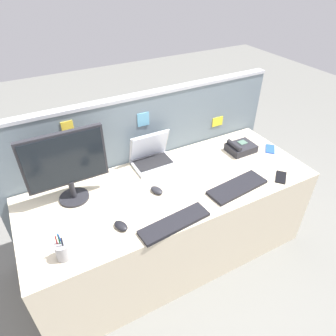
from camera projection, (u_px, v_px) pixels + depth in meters
name	position (u px, v px, depth m)	size (l,w,h in m)	color
ground_plane	(171.00, 250.00, 2.51)	(10.00, 10.00, 0.00)	slate
desk	(171.00, 221.00, 2.31)	(2.06, 0.80, 0.71)	beige
cubicle_divider	(146.00, 164.00, 2.46)	(2.22, 0.08, 1.23)	slate
desktop_monitor	(66.00, 163.00, 1.83)	(0.51, 0.19, 0.49)	#232328
laptop	(151.00, 156.00, 2.28)	(0.31, 0.24, 0.25)	#B2B5BC
desk_phone	(240.00, 148.00, 2.43)	(0.22, 0.17, 0.10)	#232328
keyboard_main	(237.00, 187.00, 2.07)	(0.44, 0.16, 0.02)	black
keyboard_spare	(175.00, 223.00, 1.79)	(0.45, 0.12, 0.02)	black
computer_mouse_right_hand	(157.00, 190.00, 2.03)	(0.06, 0.10, 0.03)	#232328
computer_mouse_left_hand	(121.00, 226.00, 1.77)	(0.06, 0.10, 0.03)	black
pen_cup	(63.00, 251.00, 1.58)	(0.08, 0.08, 0.17)	#99999E
cell_phone_blue_case	(270.00, 149.00, 2.47)	(0.07, 0.13, 0.01)	blue
cell_phone_black_slab	(281.00, 177.00, 2.16)	(0.07, 0.14, 0.01)	black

